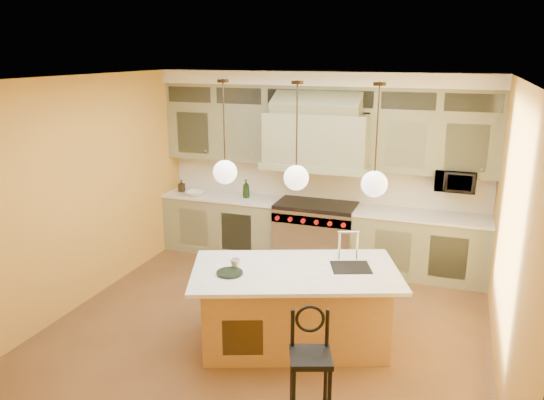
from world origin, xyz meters
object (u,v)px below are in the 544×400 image
at_px(range, 316,233).
at_px(kitchen_island, 295,306).
at_px(microwave, 455,180).
at_px(counter_stool, 310,359).

xyz_separation_m(range, kitchen_island, (0.41, -2.39, -0.01)).
distance_m(kitchen_island, microwave, 3.10).
bearing_deg(counter_stool, kitchen_island, 93.50).
bearing_deg(kitchen_island, counter_stool, -87.24).
xyz_separation_m(kitchen_island, counter_stool, (0.48, -1.12, 0.11)).
relative_size(range, microwave, 2.21).
height_order(counter_stool, microwave, microwave).
relative_size(kitchen_island, counter_stool, 2.39).
bearing_deg(range, kitchen_island, -80.38).
bearing_deg(counter_stool, range, 84.37).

